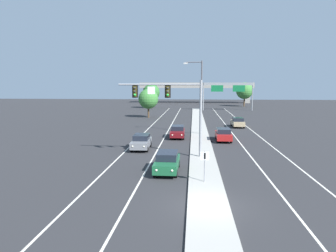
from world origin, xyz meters
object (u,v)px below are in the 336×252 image
Objects in this scene: overhead_signal_mast at (174,102)px; tree_far_right_b at (244,91)px; car_oncoming_grey at (141,142)px; car_receding_tan at (238,122)px; street_lamp_median at (200,93)px; tree_far_left_a at (148,99)px; median_sign_post at (205,162)px; highway_sign_gantry at (228,87)px; car_oncoming_green at (167,162)px; car_oncoming_darkred at (178,132)px; tree_far_left_b at (151,92)px; car_receding_red at (223,134)px.

overhead_signal_mast is 1.03× the size of tree_far_right_b.
car_oncoming_grey is 22.67m from car_receding_tan.
street_lamp_median is 11.61m from car_receding_tan.
street_lamp_median is 1.65× the size of tree_far_left_a.
median_sign_post is 0.29× the size of tree_far_right_b.
car_oncoming_grey is 71.47m from tree_far_right_b.
car_receding_tan is (6.39, 8.33, -4.97)m from street_lamp_median.
tree_far_left_a is 0.79× the size of tree_far_right_b.
car_oncoming_grey is 54.40m from highway_sign_gantry.
car_oncoming_green and car_oncoming_darkred have the same top height.
street_lamp_median is 19.84m from car_oncoming_green.
tree_far_left_b is (-2.91, 26.19, 0.70)m from tree_far_left_a.
median_sign_post is at bearing -79.30° from tree_far_left_b.
tree_far_right_b is (25.46, 35.79, 1.06)m from tree_far_left_a.
street_lamp_median is at bearing -104.73° from tree_far_right_b.
median_sign_post is at bearing -76.74° from tree_far_left_a.
street_lamp_median is 2.23× the size of car_oncoming_darkred.
tree_far_left_a is 26.36m from tree_far_left_b.
median_sign_post is 0.31× the size of tree_far_left_b.
tree_far_left_b is at bearing 116.29° from car_receding_tan.
car_receding_red is 0.34× the size of highway_sign_gantry.
car_receding_tan is 44.45m from tree_far_left_b.
overhead_signal_mast is 1.75× the size of car_receding_red.
car_receding_tan is at bearing 52.49° from street_lamp_median.
street_lamp_median reaches higher than car_oncoming_green.
street_lamp_median is at bearing -101.19° from highway_sign_gantry.
car_oncoming_darkred is (3.53, 7.55, 0.00)m from car_oncoming_grey.
tree_far_left_b is at bearing 96.34° from tree_far_left_a.
car_receding_red is at bearing 31.43° from car_oncoming_grey.
overhead_signal_mast is 1.74× the size of car_oncoming_grey.
tree_far_right_b is (17.85, 71.68, -0.35)m from overhead_signal_mast.
car_oncoming_grey is (-3.74, 3.68, -4.54)m from overhead_signal_mast.
tree_far_left_a is at bearing -83.66° from tree_far_left_b.
car_receding_red is (5.78, -1.86, 0.00)m from car_oncoming_darkred.
car_oncoming_grey is at bearing -83.13° from tree_far_left_a.
car_oncoming_darkred is at bearing -135.82° from street_lamp_median.
overhead_signal_mast reaches higher than car_receding_red.
car_receding_tan is 0.74× the size of tree_far_left_a.
tree_far_right_b is (8.76, 49.30, 4.18)m from car_receding_tan.
car_oncoming_green is at bearing 135.43° from median_sign_post.
car_oncoming_green and car_oncoming_grey have the same top height.
highway_sign_gantry is (11.16, 60.73, 5.34)m from car_oncoming_green.
overhead_signal_mast is 1.75× the size of car_receding_tan.
highway_sign_gantry reaches higher than overhead_signal_mast.
car_oncoming_grey is 0.59× the size of tree_far_right_b.
car_receding_red is (9.31, 5.69, 0.00)m from car_oncoming_grey.
street_lamp_median is at bearing 81.32° from car_oncoming_green.
car_receding_tan is at bearing 67.90° from overhead_signal_mast.
overhead_signal_mast is at bearing -100.86° from street_lamp_median.
car_receding_red is 1.00× the size of car_receding_tan.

